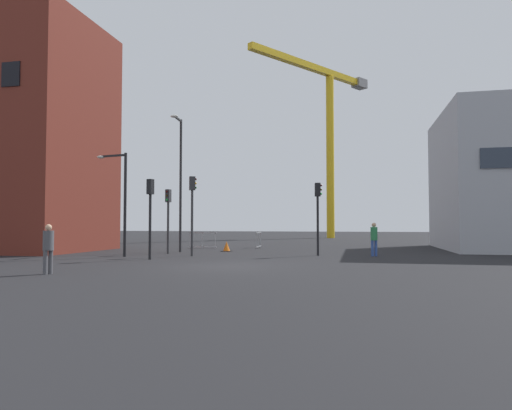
% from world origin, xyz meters
% --- Properties ---
extents(ground, '(160.00, 160.00, 0.00)m').
position_xyz_m(ground, '(0.00, 0.00, 0.00)').
color(ground, black).
extents(brick_building, '(10.81, 7.67, 13.86)m').
position_xyz_m(brick_building, '(-15.93, 7.01, 6.93)').
color(brick_building, maroon).
rests_on(brick_building, ground).
extents(construction_crane, '(11.95, 16.25, 19.82)m').
position_xyz_m(construction_crane, '(1.62, 36.07, 13.64)').
color(construction_crane, gold).
rests_on(construction_crane, ground).
extents(streetlamp_tall, '(0.44, 1.55, 7.79)m').
position_xyz_m(streetlamp_tall, '(-5.16, 7.92, 4.53)').
color(streetlamp_tall, '#232326').
rests_on(streetlamp_tall, ground).
extents(streetlamp_short, '(1.82, 0.46, 5.20)m').
position_xyz_m(streetlamp_short, '(-6.69, 3.86, 3.20)').
color(streetlamp_short, black).
rests_on(streetlamp_short, ground).
extents(traffic_light_near, '(0.27, 0.38, 3.53)m').
position_xyz_m(traffic_light_near, '(-5.21, 6.37, 2.40)').
color(traffic_light_near, '#2D2D30').
rests_on(traffic_light_near, ground).
extents(traffic_light_verge, '(0.39, 0.29, 3.77)m').
position_xyz_m(traffic_light_verge, '(2.94, 6.75, 2.54)').
color(traffic_light_verge, black).
rests_on(traffic_light_verge, ground).
extents(traffic_light_corner, '(0.39, 0.35, 4.06)m').
position_xyz_m(traffic_light_corner, '(-3.30, 5.00, 2.72)').
color(traffic_light_corner, '#2D2D30').
rests_on(traffic_light_corner, ground).
extents(traffic_light_median, '(0.28, 0.38, 3.71)m').
position_xyz_m(traffic_light_median, '(-4.41, 2.46, 2.51)').
color(traffic_light_median, black).
rests_on(traffic_light_median, ground).
extents(pedestrian_walking, '(0.34, 0.34, 1.63)m').
position_xyz_m(pedestrian_walking, '(-4.96, -3.94, 0.94)').
color(pedestrian_walking, '#4C4C51').
rests_on(pedestrian_walking, ground).
extents(pedestrian_waiting, '(0.34, 0.34, 1.70)m').
position_xyz_m(pedestrian_waiting, '(5.76, 6.88, 0.99)').
color(pedestrian_waiting, '#33519E').
rests_on(pedestrian_waiting, ground).
extents(safety_barrier_rear, '(0.21, 2.20, 1.08)m').
position_xyz_m(safety_barrier_rear, '(-1.60, 13.25, 0.56)').
color(safety_barrier_rear, gray).
rests_on(safety_barrier_rear, ground).
extents(safety_barrier_left_run, '(2.05, 0.26, 1.08)m').
position_xyz_m(safety_barrier_left_run, '(-5.18, 12.06, 0.56)').
color(safety_barrier_left_run, '#9EA0A5').
rests_on(safety_barrier_left_run, ground).
extents(traffic_cone_striped, '(0.57, 0.57, 0.58)m').
position_xyz_m(traffic_cone_striped, '(-2.69, 9.23, 0.27)').
color(traffic_cone_striped, black).
rests_on(traffic_cone_striped, ground).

